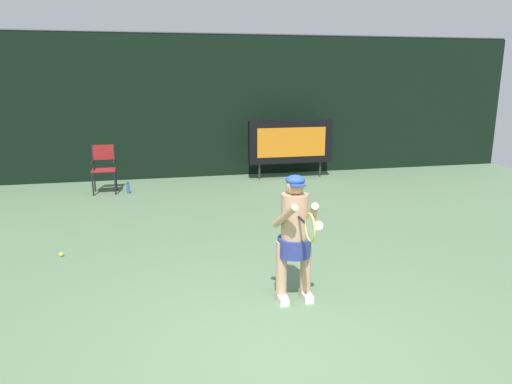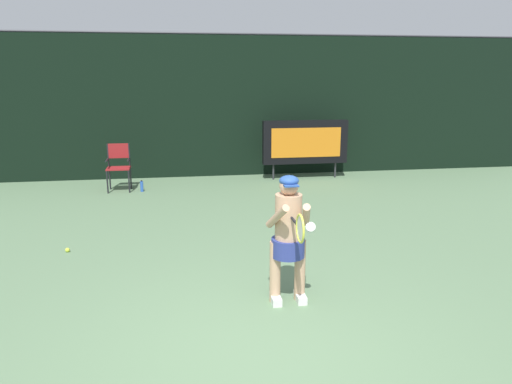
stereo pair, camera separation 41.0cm
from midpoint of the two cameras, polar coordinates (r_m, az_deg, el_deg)
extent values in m
cube|color=#607F5B|center=(4.93, 3.35, -18.57)|extent=(18.00, 22.00, 0.02)
cube|color=black|center=(12.63, -4.82, 9.98)|extent=(18.00, 0.12, 3.60)
cylinder|color=#38383D|center=(12.64, -5.00, 18.28)|extent=(18.00, 0.05, 0.05)
cube|color=black|center=(12.41, 6.82, 5.91)|extent=(2.20, 0.20, 1.10)
cube|color=orange|center=(12.31, 6.96, 5.85)|extent=(1.80, 0.01, 0.75)
cylinder|color=#2D2D33|center=(12.34, 3.03, 2.41)|extent=(0.05, 0.05, 0.40)
cylinder|color=#2D2D33|center=(12.78, 10.30, 2.60)|extent=(0.05, 0.05, 0.40)
cylinder|color=black|center=(11.29, -16.28, 1.12)|extent=(0.04, 0.04, 0.52)
cylinder|color=black|center=(11.24, -13.86, 1.21)|extent=(0.04, 0.04, 0.52)
cylinder|color=black|center=(11.68, -16.04, 1.55)|extent=(0.04, 0.04, 0.52)
cylinder|color=black|center=(11.63, -13.70, 1.64)|extent=(0.04, 0.04, 0.52)
cube|color=maroon|center=(11.41, -15.05, 2.73)|extent=(0.52, 0.44, 0.03)
cylinder|color=black|center=(11.59, -16.21, 4.16)|extent=(0.04, 0.04, 0.56)
cylinder|color=black|center=(11.54, -13.85, 4.27)|extent=(0.04, 0.04, 0.56)
cube|color=maroon|center=(11.54, -15.07, 4.75)|extent=(0.48, 0.02, 0.34)
cylinder|color=black|center=(11.40, -16.32, 3.69)|extent=(0.04, 0.44, 0.04)
cylinder|color=black|center=(11.35, -13.92, 3.80)|extent=(0.04, 0.44, 0.04)
cylinder|color=blue|center=(11.31, -12.42, 0.64)|extent=(0.07, 0.07, 0.24)
cylinder|color=black|center=(11.28, -12.46, 1.30)|extent=(0.03, 0.03, 0.03)
cube|color=white|center=(5.82, 4.42, -12.61)|extent=(0.11, 0.26, 0.09)
cube|color=white|center=(5.89, 7.33, -12.34)|extent=(0.11, 0.26, 0.09)
cylinder|color=tan|center=(5.72, 4.36, -9.45)|extent=(0.13, 0.13, 0.75)
cylinder|color=tan|center=(5.80, 7.29, -9.22)|extent=(0.13, 0.13, 0.75)
cylinder|color=navy|center=(5.65, 5.91, -6.58)|extent=(0.39, 0.39, 0.22)
cylinder|color=tan|center=(5.54, 6.00, -3.11)|extent=(0.31, 0.31, 0.56)
sphere|color=tan|center=(5.44, 6.10, 0.71)|extent=(0.22, 0.22, 0.22)
ellipsoid|color=#284C93|center=(5.43, 6.11, 1.33)|extent=(0.22, 0.22, 0.12)
cube|color=#284C93|center=(5.34, 6.38, 0.76)|extent=(0.17, 0.12, 0.02)
cylinder|color=tan|center=(5.32, 4.75, -2.95)|extent=(0.20, 0.48, 0.38)
cylinder|color=tan|center=(5.41, 8.16, -2.77)|extent=(0.20, 0.48, 0.38)
cylinder|color=white|center=(5.33, 8.70, -4.19)|extent=(0.13, 0.13, 0.12)
cylinder|color=black|center=(5.30, 6.69, -3.34)|extent=(0.03, 0.28, 0.03)
torus|color=#D0D742|center=(5.02, 7.62, -4.35)|extent=(0.02, 0.31, 0.31)
ellipsoid|color=silver|center=(5.02, 7.62, -4.35)|extent=(0.01, 0.26, 0.26)
sphere|color=#CCDB3D|center=(7.80, -20.12, -6.51)|extent=(0.07, 0.07, 0.07)
camera|label=1|loc=(0.20, -88.52, 0.36)|focal=33.64mm
camera|label=2|loc=(0.20, 91.48, -0.36)|focal=33.64mm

